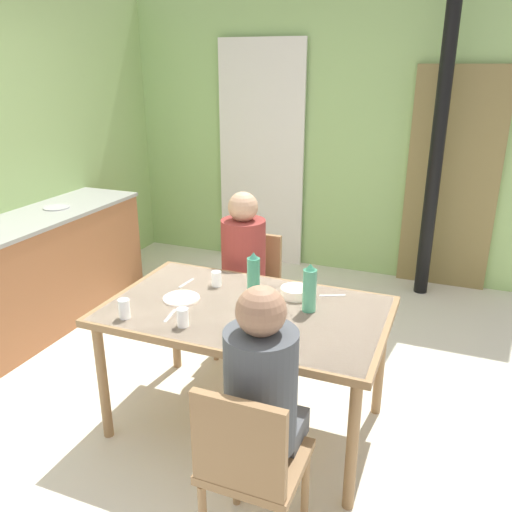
# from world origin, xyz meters

# --- Properties ---
(ground_plane) EXTENTS (6.79, 6.79, 0.00)m
(ground_plane) POSITION_xyz_m (0.00, 0.00, 0.00)
(ground_plane) COLOR silver
(wall_back) EXTENTS (4.11, 0.10, 2.66)m
(wall_back) POSITION_xyz_m (0.00, 2.61, 1.33)
(wall_back) COLOR #9DC775
(wall_back) RESTS_ON ground_plane
(wall_left) EXTENTS (0.10, 3.92, 2.66)m
(wall_left) POSITION_xyz_m (-1.95, 0.65, 1.33)
(wall_left) COLOR #A2C675
(wall_left) RESTS_ON ground_plane
(door_wooden) EXTENTS (0.80, 0.05, 2.00)m
(door_wooden) POSITION_xyz_m (1.32, 2.53, 1.00)
(door_wooden) COLOR olive
(door_wooden) RESTS_ON ground_plane
(stove_pipe_column) EXTENTS (0.12, 0.12, 2.66)m
(stove_pipe_column) POSITION_xyz_m (1.18, 2.26, 1.33)
(stove_pipe_column) COLOR black
(stove_pipe_column) RESTS_ON ground_plane
(curtain_panel) EXTENTS (0.90, 0.03, 2.24)m
(curtain_panel) POSITION_xyz_m (-0.52, 2.51, 1.12)
(curtain_panel) COLOR white
(curtain_panel) RESTS_ON ground_plane
(kitchen_counter) EXTENTS (0.61, 1.99, 0.91)m
(kitchen_counter) POSITION_xyz_m (-1.62, 0.47, 0.45)
(kitchen_counter) COLOR #A7663E
(kitchen_counter) RESTS_ON ground_plane
(dining_table) EXTENTS (1.53, 0.93, 0.76)m
(dining_table) POSITION_xyz_m (0.41, -0.10, 0.69)
(dining_table) COLOR #977147
(dining_table) RESTS_ON ground_plane
(chair_near_diner) EXTENTS (0.40, 0.40, 0.87)m
(chair_near_diner) POSITION_xyz_m (0.76, -0.91, 0.50)
(chair_near_diner) COLOR #977147
(chair_near_diner) RESTS_ON ground_plane
(chair_far_diner) EXTENTS (0.40, 0.40, 0.87)m
(chair_far_diner) POSITION_xyz_m (0.10, 0.72, 0.50)
(chair_far_diner) COLOR #977147
(chair_far_diner) RESTS_ON ground_plane
(person_near_diner) EXTENTS (0.30, 0.37, 0.77)m
(person_near_diner) POSITION_xyz_m (0.76, -0.78, 0.78)
(person_near_diner) COLOR #54585C
(person_near_diner) RESTS_ON ground_plane
(person_far_diner) EXTENTS (0.30, 0.37, 0.77)m
(person_far_diner) POSITION_xyz_m (0.10, 0.58, 0.78)
(person_far_diner) COLOR maroon
(person_far_diner) RESTS_ON ground_plane
(water_bottle_green_near) EXTENTS (0.07, 0.07, 0.30)m
(water_bottle_green_near) POSITION_xyz_m (0.42, -0.02, 0.90)
(water_bottle_green_near) COLOR #378563
(water_bottle_green_near) RESTS_ON dining_table
(water_bottle_green_far) EXTENTS (0.07, 0.07, 0.27)m
(water_bottle_green_far) POSITION_xyz_m (0.73, -0.00, 0.88)
(water_bottle_green_far) COLOR #3D8968
(water_bottle_green_far) RESTS_ON dining_table
(serving_bowl_center) EXTENTS (0.17, 0.17, 0.05)m
(serving_bowl_center) POSITION_xyz_m (0.61, 0.14, 0.78)
(serving_bowl_center) COLOR silver
(serving_bowl_center) RESTS_ON dining_table
(dinner_plate_near_left) EXTENTS (0.20, 0.20, 0.01)m
(dinner_plate_near_left) POSITION_xyz_m (0.56, -0.39, 0.76)
(dinner_plate_near_left) COLOR white
(dinner_plate_near_left) RESTS_ON dining_table
(dinner_plate_near_right) EXTENTS (0.21, 0.21, 0.01)m
(dinner_plate_near_right) POSITION_xyz_m (0.02, -0.13, 0.76)
(dinner_plate_near_right) COLOR white
(dinner_plate_near_right) RESTS_ON dining_table
(drinking_glass_by_near_diner) EXTENTS (0.06, 0.06, 0.10)m
(drinking_glass_by_near_diner) POSITION_xyz_m (0.19, -0.41, 0.80)
(drinking_glass_by_near_diner) COLOR silver
(drinking_glass_by_near_diner) RESTS_ON dining_table
(drinking_glass_by_far_diner) EXTENTS (0.06, 0.06, 0.09)m
(drinking_glass_by_far_diner) POSITION_xyz_m (0.13, 0.12, 0.80)
(drinking_glass_by_far_diner) COLOR silver
(drinking_glass_by_far_diner) RESTS_ON dining_table
(drinking_glass_spare_center) EXTENTS (0.06, 0.06, 0.10)m
(drinking_glass_spare_center) POSITION_xyz_m (-0.13, -0.44, 0.81)
(drinking_glass_spare_center) COLOR silver
(drinking_glass_spare_center) RESTS_ON dining_table
(cutlery_knife_near) EXTENTS (0.14, 0.08, 0.00)m
(cutlery_knife_near) POSITION_xyz_m (0.80, 0.23, 0.76)
(cutlery_knife_near) COLOR silver
(cutlery_knife_near) RESTS_ON dining_table
(cutlery_fork_near) EXTENTS (0.04, 0.15, 0.00)m
(cutlery_fork_near) POSITION_xyz_m (0.07, -0.33, 0.76)
(cutlery_fork_near) COLOR silver
(cutlery_fork_near) RESTS_ON dining_table
(cutlery_knife_far) EXTENTS (0.15, 0.04, 0.00)m
(cutlery_knife_far) POSITION_xyz_m (0.51, -0.14, 0.76)
(cutlery_knife_far) COLOR silver
(cutlery_knife_far) RESTS_ON dining_table
(cutlery_fork_far) EXTENTS (0.03, 0.15, 0.00)m
(cutlery_fork_far) POSITION_xyz_m (-0.06, 0.08, 0.76)
(cutlery_fork_far) COLOR silver
(cutlery_fork_far) RESTS_ON dining_table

